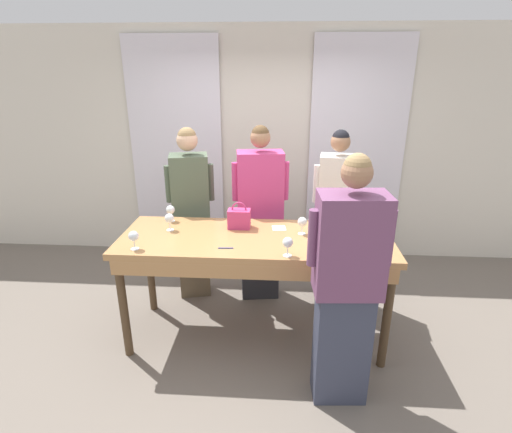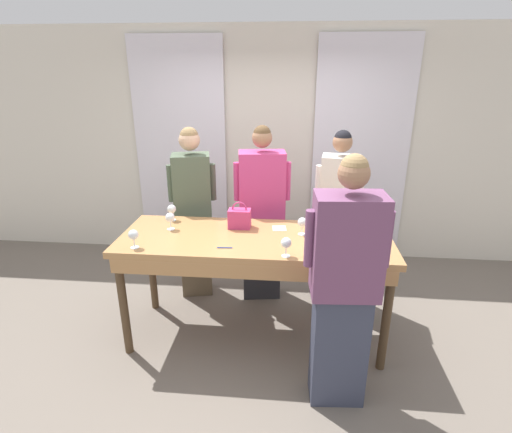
{
  "view_description": "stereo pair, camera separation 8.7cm",
  "coord_description": "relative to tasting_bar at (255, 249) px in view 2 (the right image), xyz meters",
  "views": [
    {
      "loc": [
        0.21,
        -3.09,
        2.33
      ],
      "look_at": [
        0.0,
        0.08,
        1.14
      ],
      "focal_mm": 28.0,
      "sensor_mm": 36.0,
      "label": 1
    },
    {
      "loc": [
        0.3,
        -3.08,
        2.33
      ],
      "look_at": [
        0.0,
        0.08,
        1.14
      ],
      "focal_mm": 28.0,
      "sensor_mm": 36.0,
      "label": 2
    }
  ],
  "objects": [
    {
      "name": "curtain_panel_right",
      "position": [
        1.1,
        1.78,
        0.46
      ],
      "size": [
        1.13,
        0.03,
        2.69
      ],
      "color": "white",
      "rests_on": "ground_plane"
    },
    {
      "name": "wine_glass_front_mid",
      "position": [
        0.27,
        -0.33,
        0.21
      ],
      "size": [
        0.08,
        0.08,
        0.15
      ],
      "color": "white",
      "rests_on": "tasting_bar"
    },
    {
      "name": "guest_olive_jacket",
      "position": [
        -0.7,
        0.72,
        0.03
      ],
      "size": [
        0.49,
        0.35,
        1.79
      ],
      "color": "brown",
      "rests_on": "ground_plane"
    },
    {
      "name": "curtain_panel_left",
      "position": [
        -1.1,
        1.78,
        0.46
      ],
      "size": [
        1.13,
        0.03,
        2.69
      ],
      "color": "white",
      "rests_on": "ground_plane"
    },
    {
      "name": "handbag",
      "position": [
        -0.16,
        0.22,
        0.19
      ],
      "size": [
        0.2,
        0.12,
        0.24
      ],
      "color": "#C63870",
      "rests_on": "tasting_bar"
    },
    {
      "name": "wall_back",
      "position": [
        0.0,
        1.84,
        0.52
      ],
      "size": [
        12.0,
        0.06,
        2.8
      ],
      "color": "silver",
      "rests_on": "ground_plane"
    },
    {
      "name": "guest_cream_sweater",
      "position": [
        0.75,
        0.72,
        0.03
      ],
      "size": [
        0.47,
        0.3,
        1.79
      ],
      "color": "#28282D",
      "rests_on": "ground_plane"
    },
    {
      "name": "pen",
      "position": [
        -0.22,
        -0.23,
        0.1
      ],
      "size": [
        0.12,
        0.02,
        0.01
      ],
      "color": "#193399",
      "rests_on": "tasting_bar"
    },
    {
      "name": "wine_glass_center_right",
      "position": [
        -0.76,
        0.12,
        0.21
      ],
      "size": [
        0.08,
        0.08,
        0.15
      ],
      "color": "white",
      "rests_on": "tasting_bar"
    },
    {
      "name": "host_pouring",
      "position": [
        0.67,
        -0.66,
        0.04
      ],
      "size": [
        0.57,
        0.31,
        1.85
      ],
      "color": "#383D51",
      "rests_on": "ground_plane"
    },
    {
      "name": "wine_glass_center_mid",
      "position": [
        0.39,
        0.11,
        0.21
      ],
      "size": [
        0.08,
        0.08,
        0.15
      ],
      "color": "white",
      "rests_on": "tasting_bar"
    },
    {
      "name": "wine_glass_front_left",
      "position": [
        -0.93,
        -0.29,
        0.21
      ],
      "size": [
        0.08,
        0.08,
        0.15
      ],
      "color": "white",
      "rests_on": "tasting_bar"
    },
    {
      "name": "ground_plane",
      "position": [
        0.0,
        0.02,
        -0.88
      ],
      "size": [
        18.0,
        18.0,
        0.0
      ],
      "primitive_type": "plane",
      "color": "#70665B"
    },
    {
      "name": "wine_glass_center_left",
      "position": [
        -0.81,
        0.33,
        0.21
      ],
      "size": [
        0.08,
        0.08,
        0.15
      ],
      "color": "white",
      "rests_on": "tasting_bar"
    },
    {
      "name": "wine_glass_front_right",
      "position": [
        1.03,
        0.16,
        0.21
      ],
      "size": [
        0.08,
        0.08,
        0.15
      ],
      "color": "white",
      "rests_on": "tasting_bar"
    },
    {
      "name": "guest_pink_top",
      "position": [
        0.0,
        0.72,
        0.03
      ],
      "size": [
        0.57,
        0.32,
        1.82
      ],
      "color": "#28282D",
      "rests_on": "ground_plane"
    },
    {
      "name": "wine_bottle",
      "position": [
        0.79,
        0.15,
        0.21
      ],
      "size": [
        0.08,
        0.08,
        0.31
      ],
      "color": "black",
      "rests_on": "tasting_bar"
    },
    {
      "name": "tasting_bar",
      "position": [
        0.0,
        0.0,
        0.0
      ],
      "size": [
        2.29,
        0.84,
        0.99
      ],
      "color": "#B27F4C",
      "rests_on": "ground_plane"
    },
    {
      "name": "napkin",
      "position": [
        0.2,
        0.22,
        0.1
      ],
      "size": [
        0.13,
        0.13,
        0.0
      ],
      "color": "white",
      "rests_on": "tasting_bar"
    }
  ]
}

